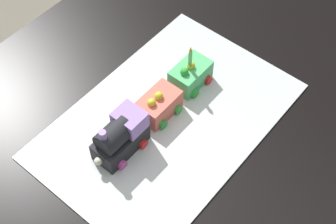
{
  "coord_description": "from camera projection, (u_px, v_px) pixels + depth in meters",
  "views": [
    {
      "loc": [
        -0.44,
        -0.42,
        1.68
      ],
      "look_at": [
        0.07,
        -0.0,
        0.77
      ],
      "focal_mm": 52.22,
      "sensor_mm": 36.0,
      "label": 1
    }
  ],
  "objects": [
    {
      "name": "dining_table",
      "position": [
        150.0,
        163.0,
        1.2
      ],
      "size": [
        1.4,
        1.0,
        0.74
      ],
      "color": "black",
      "rests_on": "ground"
    },
    {
      "name": "cake_car_gondola_coral",
      "position": [
        159.0,
        105.0,
        1.13
      ],
      "size": [
        0.1,
        0.08,
        0.07
      ],
      "color": "#F27260",
      "rests_on": "cake_board"
    },
    {
      "name": "cake_car_caboose_mint_green",
      "position": [
        190.0,
        75.0,
        1.18
      ],
      "size": [
        0.1,
        0.08,
        0.07
      ],
      "color": "#59CC7A",
      "rests_on": "cake_board"
    },
    {
      "name": "birthday_candle",
      "position": [
        190.0,
        56.0,
        1.12
      ],
      "size": [
        0.01,
        0.01,
        0.06
      ],
      "color": "#66D872",
      "rests_on": "cake_car_caboose_mint_green"
    },
    {
      "name": "cake_locomotive",
      "position": [
        120.0,
        136.0,
        1.06
      ],
      "size": [
        0.14,
        0.08,
        0.12
      ],
      "color": "#232328",
      "rests_on": "cake_board"
    },
    {
      "name": "cake_board",
      "position": [
        168.0,
        120.0,
        1.14
      ],
      "size": [
        0.6,
        0.4,
        0.0
      ],
      "primitive_type": "cube",
      "color": "silver",
      "rests_on": "dining_table"
    }
  ]
}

